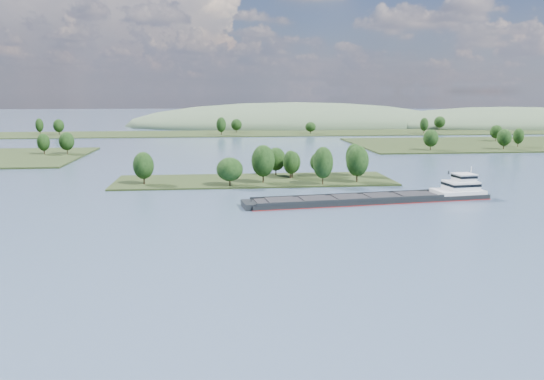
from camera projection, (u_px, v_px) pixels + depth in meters
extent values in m
plane|color=#3B4D66|center=(271.00, 221.00, 133.92)|extent=(1800.00, 1800.00, 0.00)
cube|color=black|center=(254.00, 181.00, 192.60)|extent=(100.00, 30.00, 1.20)
cylinder|color=black|center=(323.00, 178.00, 182.19)|extent=(0.50, 0.50, 4.28)
ellipsoid|color=black|center=(323.00, 163.00, 181.20)|extent=(7.12, 7.12, 11.01)
cylinder|color=black|center=(276.00, 171.00, 202.67)|extent=(0.50, 0.50, 3.48)
ellipsoid|color=black|center=(276.00, 159.00, 201.86)|extent=(7.51, 7.51, 8.95)
cylinder|color=black|center=(263.00, 177.00, 185.67)|extent=(0.50, 0.50, 4.36)
ellipsoid|color=black|center=(263.00, 161.00, 184.66)|extent=(8.26, 8.26, 11.22)
cylinder|color=black|center=(292.00, 173.00, 197.23)|extent=(0.50, 0.50, 3.21)
ellipsoid|color=black|center=(292.00, 162.00, 196.48)|extent=(6.22, 6.22, 8.27)
cylinder|color=black|center=(230.00, 181.00, 180.25)|extent=(0.50, 0.50, 3.15)
ellipsoid|color=black|center=(230.00, 169.00, 179.52)|extent=(9.05, 9.05, 8.11)
cylinder|color=black|center=(144.00, 179.00, 182.95)|extent=(0.50, 0.50, 3.67)
ellipsoid|color=black|center=(143.00, 165.00, 182.09)|extent=(7.21, 7.21, 9.43)
cylinder|color=black|center=(290.00, 174.00, 194.83)|extent=(0.50, 0.50, 3.41)
ellipsoid|color=black|center=(291.00, 162.00, 194.04)|extent=(5.53, 5.53, 8.77)
cylinder|color=black|center=(354.00, 170.00, 201.16)|extent=(0.50, 0.50, 4.01)
ellipsoid|color=black|center=(354.00, 157.00, 200.22)|extent=(6.52, 6.52, 10.32)
cylinder|color=black|center=(357.00, 176.00, 187.06)|extent=(0.50, 0.50, 4.25)
ellipsoid|color=black|center=(357.00, 161.00, 186.07)|extent=(8.06, 8.06, 10.94)
cylinder|color=black|center=(320.00, 172.00, 200.81)|extent=(0.50, 0.50, 3.00)
ellipsoid|color=black|center=(320.00, 162.00, 200.11)|extent=(7.63, 7.63, 7.71)
cylinder|color=black|center=(67.00, 150.00, 270.44)|extent=(0.50, 0.50, 3.62)
ellipsoid|color=black|center=(67.00, 141.00, 269.60)|extent=(7.66, 7.66, 9.31)
cylinder|color=black|center=(44.00, 151.00, 268.61)|extent=(0.50, 0.50, 3.45)
ellipsoid|color=black|center=(43.00, 142.00, 267.80)|extent=(6.32, 6.32, 8.86)
cylinder|color=black|center=(430.00, 147.00, 287.20)|extent=(0.50, 0.50, 3.67)
ellipsoid|color=black|center=(431.00, 138.00, 286.35)|extent=(8.12, 8.12, 9.43)
cylinder|color=black|center=(504.00, 146.00, 291.93)|extent=(0.50, 0.50, 3.65)
ellipsoid|color=black|center=(504.00, 137.00, 291.08)|extent=(7.79, 7.79, 9.37)
cylinder|color=black|center=(518.00, 144.00, 303.99)|extent=(0.50, 0.50, 3.52)
ellipsoid|color=black|center=(519.00, 136.00, 303.17)|extent=(6.18, 6.18, 9.04)
cylinder|color=black|center=(496.00, 138.00, 340.40)|extent=(0.50, 0.50, 3.35)
ellipsoid|color=black|center=(496.00, 132.00, 339.62)|extent=(7.71, 7.71, 8.61)
cube|color=black|center=(235.00, 134.00, 407.76)|extent=(900.00, 60.00, 1.20)
cylinder|color=black|center=(40.00, 132.00, 392.98)|extent=(0.50, 0.50, 3.97)
ellipsoid|color=black|center=(39.00, 125.00, 392.06)|extent=(5.81, 5.81, 10.20)
cylinder|color=black|center=(424.00, 131.00, 403.32)|extent=(0.50, 0.50, 3.94)
ellipsoid|color=black|center=(424.00, 124.00, 402.40)|extent=(6.42, 6.42, 10.12)
cylinder|color=black|center=(237.00, 130.00, 412.81)|extent=(0.50, 0.50, 3.48)
ellipsoid|color=black|center=(236.00, 125.00, 412.00)|extent=(8.44, 8.44, 8.94)
cylinder|color=black|center=(439.00, 128.00, 440.47)|extent=(0.50, 0.50, 3.72)
ellipsoid|color=black|center=(440.00, 122.00, 439.61)|extent=(9.22, 9.22, 9.57)
cylinder|color=black|center=(59.00, 132.00, 391.19)|extent=(0.50, 0.50, 3.79)
ellipsoid|color=black|center=(59.00, 126.00, 390.31)|extent=(7.93, 7.93, 9.75)
cylinder|color=black|center=(310.00, 132.00, 402.27)|extent=(0.50, 0.50, 2.91)
ellipsoid|color=black|center=(311.00, 127.00, 401.59)|extent=(8.19, 8.19, 7.47)
cylinder|color=black|center=(221.00, 132.00, 389.15)|extent=(0.50, 0.50, 4.28)
ellipsoid|color=black|center=(221.00, 125.00, 388.16)|extent=(7.14, 7.14, 11.00)
ellipsoid|color=#3D5238|center=(507.00, 126.00, 502.13)|extent=(260.00, 140.00, 36.00)
ellipsoid|color=#3D5238|center=(294.00, 125.00, 511.54)|extent=(320.00, 160.00, 44.00)
cube|color=black|center=(371.00, 200.00, 156.48)|extent=(73.83, 18.20, 2.01)
cube|color=maroon|center=(371.00, 202.00, 156.55)|extent=(74.03, 18.40, 0.23)
cube|color=black|center=(343.00, 194.00, 158.93)|extent=(56.38, 7.43, 0.73)
cube|color=black|center=(354.00, 200.00, 150.33)|extent=(56.38, 7.43, 0.73)
cube|color=black|center=(348.00, 198.00, 154.65)|extent=(55.54, 15.01, 0.27)
cube|color=black|center=(281.00, 200.00, 150.16)|extent=(9.11, 8.48, 0.32)
cube|color=black|center=(315.00, 198.00, 152.38)|extent=(9.11, 8.48, 0.32)
cube|color=black|center=(348.00, 197.00, 154.60)|extent=(9.11, 8.48, 0.32)
cube|color=black|center=(380.00, 195.00, 156.83)|extent=(9.11, 8.48, 0.32)
cube|color=black|center=(411.00, 194.00, 159.05)|extent=(9.11, 8.48, 0.32)
cube|color=black|center=(248.00, 205.00, 148.23)|extent=(3.75, 8.52, 1.83)
cylinder|color=black|center=(251.00, 200.00, 148.20)|extent=(0.25, 0.25, 2.01)
cube|color=silver|center=(458.00, 191.00, 162.45)|extent=(15.63, 10.55, 1.10)
cube|color=silver|center=(461.00, 185.00, 162.32)|extent=(10.00, 8.41, 2.75)
cube|color=black|center=(461.00, 184.00, 162.25)|extent=(10.20, 8.61, 0.82)
cube|color=silver|center=(464.00, 177.00, 162.09)|extent=(6.14, 6.14, 2.01)
cube|color=black|center=(464.00, 176.00, 162.02)|extent=(6.34, 6.34, 0.73)
cube|color=silver|center=(464.00, 174.00, 161.89)|extent=(6.54, 6.54, 0.18)
cylinder|color=silver|center=(471.00, 170.00, 162.19)|extent=(0.20, 0.20, 2.38)
cylinder|color=black|center=(449.00, 172.00, 163.68)|extent=(0.51, 0.51, 1.10)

